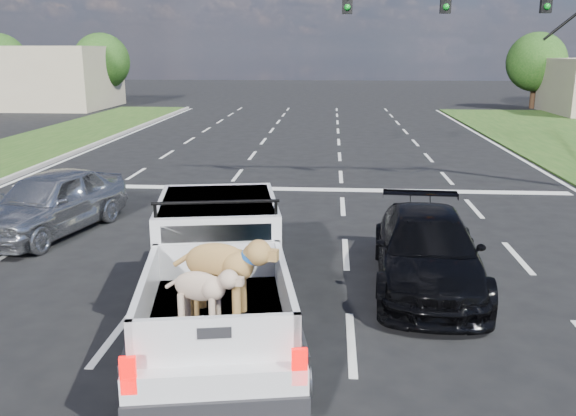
# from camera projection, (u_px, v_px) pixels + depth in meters

# --- Properties ---
(ground) EXTENTS (160.00, 160.00, 0.00)m
(ground) POSITION_uv_depth(u_px,v_px,m) (231.00, 339.00, 8.92)
(ground) COLOR black
(ground) RESTS_ON ground
(road_markings) EXTENTS (17.75, 60.00, 0.01)m
(road_markings) POSITION_uv_depth(u_px,v_px,m) (274.00, 219.00, 15.25)
(road_markings) COLOR silver
(road_markings) RESTS_ON ground
(traffic_signal) EXTENTS (9.11, 0.31, 7.00)m
(traffic_signal) POSITION_uv_depth(u_px,v_px,m) (536.00, 28.00, 17.37)
(traffic_signal) COLOR black
(traffic_signal) RESTS_ON ground
(building_left) EXTENTS (10.00, 8.00, 4.40)m
(building_left) POSITION_uv_depth(u_px,v_px,m) (39.00, 77.00, 44.51)
(building_left) COLOR tan
(building_left) RESTS_ON ground
(tree_far_c) EXTENTS (4.20, 4.20, 5.40)m
(tree_far_c) POSITION_uv_depth(u_px,v_px,m) (102.00, 62.00, 45.89)
(tree_far_c) COLOR #332114
(tree_far_c) RESTS_ON ground
(tree_far_d) EXTENTS (4.20, 4.20, 5.40)m
(tree_far_d) POSITION_uv_depth(u_px,v_px,m) (536.00, 62.00, 43.68)
(tree_far_d) COLOR #332114
(tree_far_d) RESTS_ON ground
(pickup_truck) EXTENTS (2.83, 5.66, 2.03)m
(pickup_truck) POSITION_uv_depth(u_px,v_px,m) (218.00, 273.00, 8.92)
(pickup_truck) COLOR black
(pickup_truck) RESTS_ON ground
(silver_sedan) EXTENTS (2.67, 4.59, 1.47)m
(silver_sedan) POSITION_uv_depth(u_px,v_px,m) (50.00, 202.00, 13.95)
(silver_sedan) COLOR #A5A7AC
(silver_sedan) RESTS_ON ground
(black_coupe) EXTENTS (2.11, 4.61, 1.31)m
(black_coupe) POSITION_uv_depth(u_px,v_px,m) (427.00, 251.00, 10.82)
(black_coupe) COLOR black
(black_coupe) RESTS_ON ground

